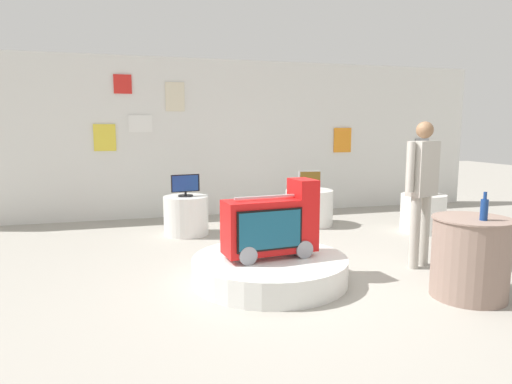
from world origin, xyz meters
TOP-DOWN VIEW (x-y plane):
  - ground_plane at (0.00, 0.00)m, footprint 30.00×30.00m
  - back_wall_display at (-0.02, 4.28)m, footprint 10.88×0.13m
  - main_display_pedestal at (-0.30, 0.26)m, footprint 1.71×1.71m
  - novelty_firetruck_tv at (-0.28, 0.25)m, footprint 1.05×0.50m
  - display_pedestal_left_rear at (-0.91, 2.73)m, footprint 0.70×0.70m
  - tv_on_left_rear at (-0.91, 2.73)m, footprint 0.45×0.23m
  - display_pedestal_center_rear at (1.24, 2.88)m, footprint 0.82×0.82m
  - tv_on_center_rear at (1.25, 2.87)m, footprint 0.38×0.22m
  - display_pedestal_right_rear at (2.82, 1.87)m, footprint 0.71×0.71m
  - tv_on_right_rear at (2.82, 1.87)m, footprint 0.52×0.23m
  - side_table_round at (1.47, -0.73)m, footprint 0.76×0.76m
  - bottle_on_side_table at (1.49, -0.86)m, footprint 0.07×0.07m
  - shopper_browsing_near_truck at (1.60, 0.27)m, footprint 0.53×0.32m

SIDE VIEW (x-z plane):
  - ground_plane at x=0.00m, z-range 0.00..0.00m
  - main_display_pedestal at x=-0.30m, z-range 0.00..0.27m
  - display_pedestal_left_rear at x=-0.91m, z-range 0.00..0.61m
  - display_pedestal_center_rear at x=1.24m, z-range 0.00..0.61m
  - display_pedestal_right_rear at x=2.82m, z-range 0.00..0.61m
  - side_table_round at x=1.47m, z-range 0.01..0.81m
  - novelty_firetruck_tv at x=-0.28m, z-range 0.20..1.04m
  - tv_on_center_rear at x=1.25m, z-range 0.62..0.95m
  - tv_on_left_rear at x=-0.91m, z-range 0.62..0.96m
  - tv_on_right_rear at x=2.82m, z-range 0.63..1.04m
  - bottle_on_side_table at x=1.49m, z-range 0.78..1.05m
  - shopper_browsing_near_truck at x=1.60m, z-range 0.15..1.91m
  - back_wall_display at x=-0.02m, z-range 0.00..2.96m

